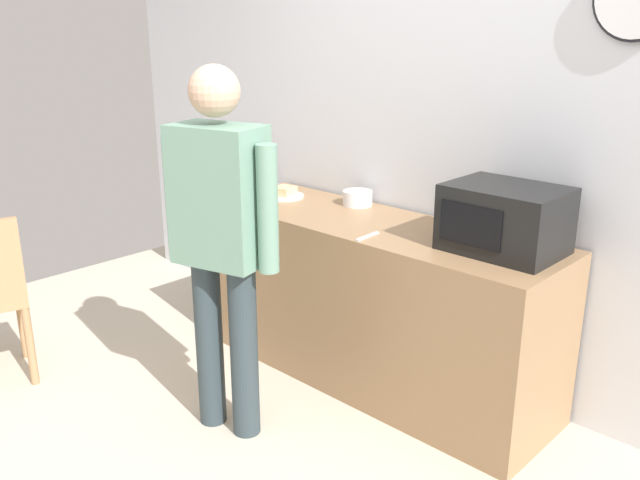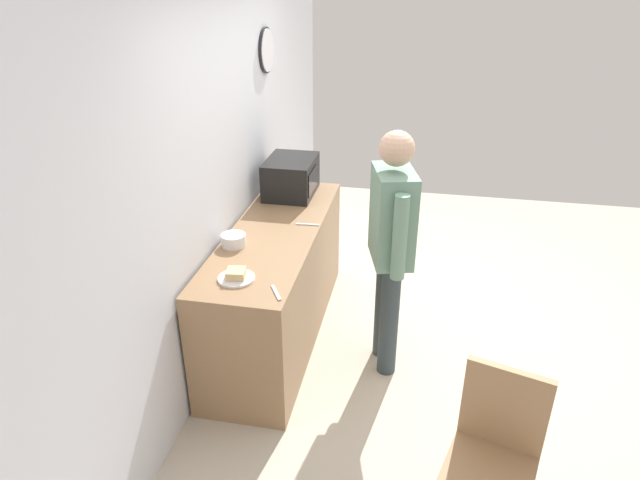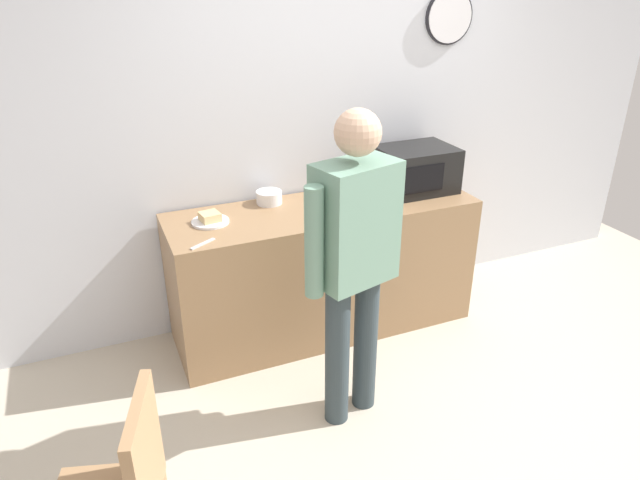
{
  "view_description": "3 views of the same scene",
  "coord_description": "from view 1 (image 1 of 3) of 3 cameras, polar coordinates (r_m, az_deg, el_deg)",
  "views": [
    {
      "loc": [
        1.85,
        -1.38,
        1.88
      ],
      "look_at": [
        -0.3,
        0.88,
        0.86
      ],
      "focal_mm": 37.77,
      "sensor_mm": 36.0,
      "label": 1
    },
    {
      "loc": [
        -3.7,
        0.2,
        2.6
      ],
      "look_at": [
        -0.35,
        0.86,
        0.9
      ],
      "focal_mm": 31.27,
      "sensor_mm": 36.0,
      "label": 2
    },
    {
      "loc": [
        -1.57,
        -1.89,
        2.28
      ],
      "look_at": [
        -0.44,
        0.78,
        0.89
      ],
      "focal_mm": 32.3,
      "sensor_mm": 36.0,
      "label": 3
    }
  ],
  "objects": [
    {
      "name": "person_standing",
      "position": [
        3.01,
        -8.4,
        0.91
      ],
      "size": [
        0.57,
        0.33,
        1.71
      ],
      "color": "#2E3B41",
      "rests_on": "ground_plane"
    },
    {
      "name": "back_wall",
      "position": [
        3.55,
        11.7,
        8.36
      ],
      "size": [
        5.4,
        0.13,
        2.6
      ],
      "color": "silver",
      "rests_on": "ground_plane"
    },
    {
      "name": "kitchen_counter",
      "position": [
        3.62,
        4.52,
        -5.3
      ],
      "size": [
        2.0,
        0.62,
        0.89
      ],
      "primitive_type": "cube",
      "color": "#93704C",
      "rests_on": "ground_plane"
    },
    {
      "name": "spoon_utensil",
      "position": [
        3.24,
        4.05,
        0.31
      ],
      "size": [
        0.03,
        0.17,
        0.01
      ],
      "primitive_type": "cube",
      "rotation": [
        0.0,
        0.0,
        1.64
      ],
      "color": "silver",
      "rests_on": "kitchen_counter"
    },
    {
      "name": "salad_bowl",
      "position": [
        3.79,
        3.2,
        3.58
      ],
      "size": [
        0.17,
        0.17,
        0.08
      ],
      "primitive_type": "cylinder",
      "color": "white",
      "rests_on": "kitchen_counter"
    },
    {
      "name": "fork_utensil",
      "position": [
        3.87,
        -7.09,
        3.2
      ],
      "size": [
        0.16,
        0.1,
        0.01
      ],
      "primitive_type": "cube",
      "rotation": [
        0.0,
        0.0,
        0.52
      ],
      "color": "silver",
      "rests_on": "kitchen_counter"
    },
    {
      "name": "sandwich_plate",
      "position": [
        3.97,
        -3.02,
        3.94
      ],
      "size": [
        0.22,
        0.22,
        0.07
      ],
      "color": "white",
      "rests_on": "kitchen_counter"
    },
    {
      "name": "microwave",
      "position": [
        3.1,
        15.39,
        1.73
      ],
      "size": [
        0.5,
        0.39,
        0.3
      ],
      "color": "black",
      "rests_on": "kitchen_counter"
    }
  ]
}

